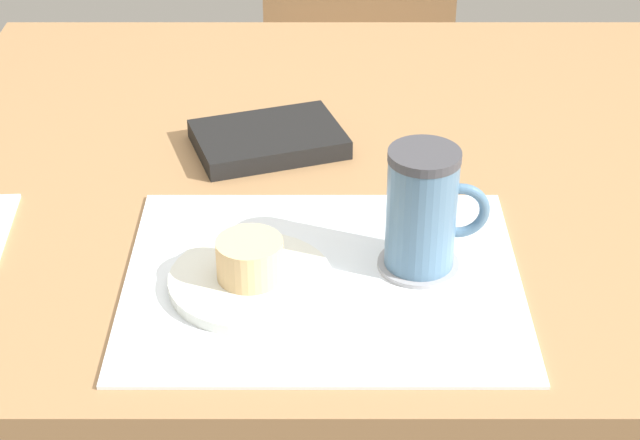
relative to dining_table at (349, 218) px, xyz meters
The scene contains 8 objects.
dining_table is the anchor object (origin of this frame).
wooden_chair 0.80m from the dining_table, 87.76° to the left, with size 0.45×0.45×0.82m.
placemat 0.27m from the dining_table, 98.37° to the right, with size 0.41×0.33×0.00m, color white.
pastry_plate 0.30m from the dining_table, 112.63° to the right, with size 0.17×0.17×0.01m, color silver.
pastry 0.31m from the dining_table, 112.63° to the right, with size 0.07×0.07×0.04m, color #E5BC7F.
coffee_coaster 0.25m from the dining_table, 74.77° to the right, with size 0.09×0.09×0.01m, color #99999E.
coffee_mug 0.29m from the dining_table, 74.23° to the right, with size 0.11×0.07×0.13m.
small_book 0.15m from the dining_table, 160.26° to the left, with size 0.18×0.12×0.02m, color black.
Camera 1 is at (-0.04, -1.15, 1.40)m, focal length 60.00 mm.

